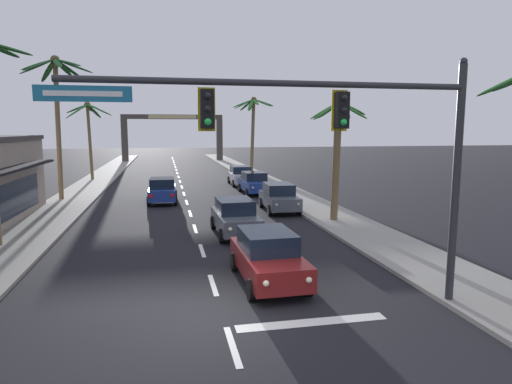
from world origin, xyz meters
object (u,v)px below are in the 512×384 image
Objects in this scene: sedan_lead_at_stop_bar at (268,256)px; sedan_parked_far_kerb at (241,175)px; town_gateway_arch at (173,131)px; palm_left_third at (57,92)px; palm_right_second at (337,134)px; traffic_signal_mast at (344,133)px; sedan_third_in_queue at (235,217)px; sedan_parked_nearest_kerb at (254,183)px; sedan_parked_mid_kerb at (279,197)px; palm_right_farthest at (253,117)px; sedan_oncoming_far at (162,190)px; palm_left_farthest at (88,120)px.

sedan_lead_at_stop_bar is 1.01× the size of sedan_parked_far_kerb.
palm_left_third is at bearing -102.68° from town_gateway_arch.
palm_right_second is at bearing -81.06° from town_gateway_arch.
palm_right_second is at bearing -33.35° from palm_left_third.
palm_left_third is (-10.17, 18.94, 6.58)m from sedan_lead_at_stop_bar.
traffic_signal_mast is at bearing -86.98° from town_gateway_arch.
sedan_third_in_queue is 0.29× the size of town_gateway_arch.
sedan_third_in_queue is (-1.33, 9.58, -3.99)m from traffic_signal_mast.
sedan_parked_nearest_kerb is at bearing 84.37° from traffic_signal_mast.
town_gateway_arch is (-5.35, 44.00, 3.78)m from sedan_parked_mid_kerb.
sedan_lead_at_stop_bar is 1.00× the size of sedan_parked_mid_kerb.
palm_right_farthest is (0.69, 25.87, 1.54)m from palm_right_second.
palm_left_third is at bearing 163.10° from sedan_oncoming_far.
sedan_parked_far_kerb is (-0.09, 5.68, 0.00)m from sedan_parked_nearest_kerb.
sedan_parked_far_kerb is at bearing 51.08° from sedan_oncoming_far.
town_gateway_arch is (-8.20, 21.82, -1.58)m from palm_right_farthest.
sedan_third_in_queue is at bearing -123.24° from sedan_parked_mid_kerb.
palm_left_farthest reaches higher than sedan_parked_mid_kerb.
palm_left_farthest is at bearing 125.33° from sedan_parked_mid_kerb.
sedan_parked_mid_kerb is (6.94, -4.70, 0.00)m from sedan_oncoming_far.
town_gateway_arch is at bearing 71.16° from palm_left_farthest.
town_gateway_arch is at bearing 99.65° from sedan_parked_far_kerb.
sedan_lead_at_stop_bar is 22.48m from palm_left_third.
sedan_parked_mid_kerb is at bearing 81.55° from traffic_signal_mast.
sedan_parked_nearest_kerb is at bearing 79.77° from sedan_lead_at_stop_bar.
sedan_parked_far_kerb is 0.53× the size of palm_right_farthest.
sedan_lead_at_stop_bar is 1.00× the size of sedan_oncoming_far.
palm_left_third is at bearing 146.65° from palm_right_second.
palm_right_farthest is at bearing 78.98° from sedan_parked_nearest_kerb.
traffic_signal_mast is 2.40× the size of sedan_parked_nearest_kerb.
sedan_lead_at_stop_bar is 19.98m from sedan_parked_nearest_kerb.
palm_right_farthest is (2.96, 9.02, 5.36)m from sedan_parked_far_kerb.
sedan_parked_mid_kerb is at bearing 73.71° from sedan_lead_at_stop_bar.
town_gateway_arch reaches higher than sedan_oncoming_far.
sedan_parked_mid_kerb is 22.99m from palm_right_farthest.
palm_left_third is (-11.50, 21.77, 2.59)m from traffic_signal_mast.
sedan_parked_mid_kerb is 16.66m from palm_left_third.
palm_right_farthest is at bearing 76.93° from sedan_third_in_queue.
palm_right_farthest reaches higher than palm_right_second.
sedan_third_in_queue and sedan_parked_mid_kerb have the same top height.
palm_left_third is 22.67m from palm_right_farthest.
sedan_oncoming_far is 1.00× the size of sedan_parked_nearest_kerb.
sedan_lead_at_stop_bar is at bearing -97.76° from sedan_parked_far_kerb.
palm_left_farthest reaches higher than sedan_parked_far_kerb.
palm_right_second reaches higher than sedan_oncoming_far.
sedan_parked_far_kerb is 10.90m from palm_right_farthest.
palm_right_second is (4.39, 11.31, -0.16)m from traffic_signal_mast.
sedan_oncoming_far is 10.88m from sedan_parked_far_kerb.
sedan_third_in_queue is at bearing -103.07° from palm_right_farthest.
palm_left_farthest is at bearing 108.51° from traffic_signal_mast.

